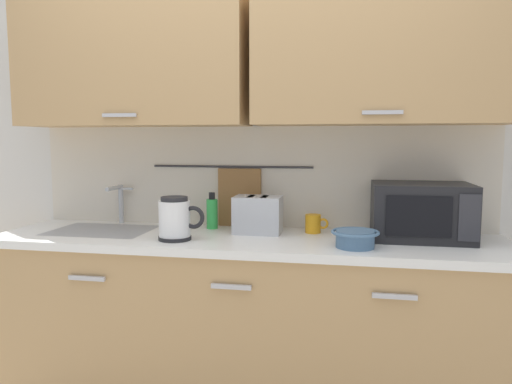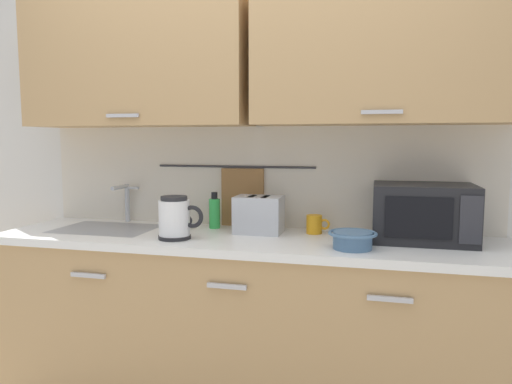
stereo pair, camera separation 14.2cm
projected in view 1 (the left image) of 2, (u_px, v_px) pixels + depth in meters
counter_unit at (244, 323)px, 2.42m from camera, size 2.53×0.64×0.90m
back_wall_assembly at (255, 112)px, 2.53m from camera, size 3.70×0.41×2.50m
sink_faucet at (119, 199)px, 2.72m from camera, size 0.09×0.17×0.22m
microwave at (421, 211)px, 2.30m from camera, size 0.46×0.35×0.27m
electric_kettle at (176, 219)px, 2.28m from camera, size 0.23×0.16×0.21m
dish_soap_bottle at (212, 213)px, 2.57m from camera, size 0.06×0.06×0.20m
mug_near_sink at (176, 221)px, 2.53m from camera, size 0.12×0.08×0.09m
mixing_bowl at (355, 238)px, 2.12m from camera, size 0.21×0.21×0.08m
toaster at (258, 214)px, 2.45m from camera, size 0.26×0.17×0.19m
mug_by_kettle at (314, 224)px, 2.46m from camera, size 0.12×0.08×0.09m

